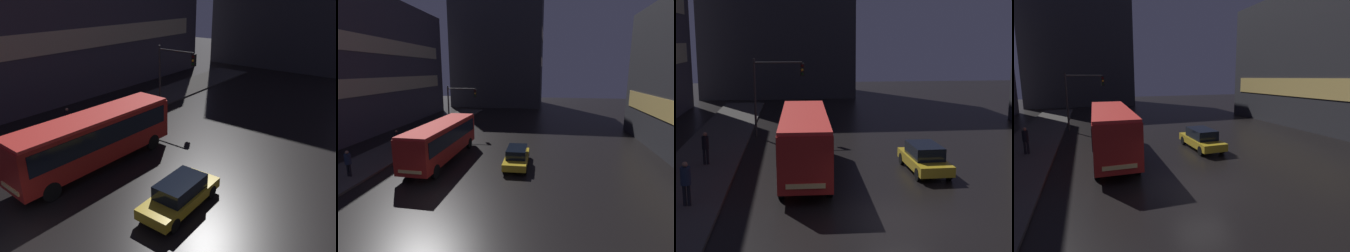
% 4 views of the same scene
% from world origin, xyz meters
% --- Properties ---
extents(sidewalk_left, '(4.00, 48.00, 0.15)m').
position_xyz_m(sidewalk_left, '(-9.00, 10.00, 0.07)').
color(sidewalk_left, '#3D3A38').
rests_on(sidewalk_left, ground).
extents(building_left_tower, '(10.07, 29.99, 16.13)m').
position_xyz_m(building_left_tower, '(-19.12, 17.98, 8.06)').
color(building_left_tower, '#423D47').
rests_on(building_left_tower, ground).
extents(bus_near, '(2.58, 10.25, 3.14)m').
position_xyz_m(bus_near, '(-3.45, 6.65, 1.93)').
color(bus_near, '#AD1E19').
rests_on(bus_near, ground).
extents(car_taxi, '(1.83, 4.56, 1.46)m').
position_xyz_m(car_taxi, '(2.75, 6.37, 0.75)').
color(car_taxi, gold).
rests_on(car_taxi, ground).
extents(pedestrian_near, '(0.45, 0.45, 1.77)m').
position_xyz_m(pedestrian_near, '(-8.71, 8.56, 1.19)').
color(pedestrian_near, black).
rests_on(pedestrian_near, sidewalk_left).
extents(traffic_light_main, '(3.54, 0.35, 5.53)m').
position_xyz_m(traffic_light_main, '(-5.29, 16.30, 3.80)').
color(traffic_light_main, '#2D2D2D').
rests_on(traffic_light_main, ground).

